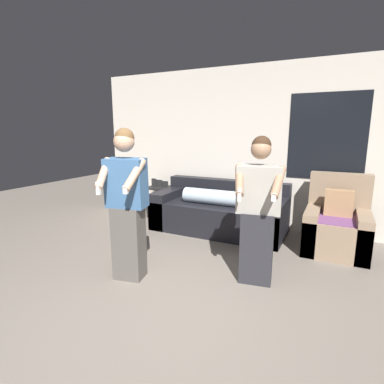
{
  "coord_description": "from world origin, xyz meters",
  "views": [
    {
      "loc": [
        1.32,
        -1.79,
        1.64
      ],
      "look_at": [
        -0.06,
        1.01,
        1.0
      ],
      "focal_mm": 28.0,
      "sensor_mm": 36.0,
      "label": 1
    }
  ],
  "objects_px": {
    "side_table": "(159,191)",
    "person_right": "(258,212)",
    "armchair": "(336,226)",
    "couch": "(219,212)",
    "person_left": "(127,205)"
  },
  "relations": [
    {
      "from": "person_left",
      "to": "person_right",
      "type": "relative_size",
      "value": 1.05
    },
    {
      "from": "armchair",
      "to": "couch",
      "type": "bearing_deg",
      "value": 178.12
    },
    {
      "from": "person_left",
      "to": "person_right",
      "type": "xyz_separation_m",
      "value": [
        1.31,
        0.54,
        -0.06
      ]
    },
    {
      "from": "side_table",
      "to": "person_right",
      "type": "xyz_separation_m",
      "value": [
        2.33,
        -1.71,
        0.29
      ]
    },
    {
      "from": "side_table",
      "to": "person_right",
      "type": "distance_m",
      "value": 2.91
    },
    {
      "from": "couch",
      "to": "armchair",
      "type": "height_order",
      "value": "armchair"
    },
    {
      "from": "person_left",
      "to": "person_right",
      "type": "distance_m",
      "value": 1.42
    },
    {
      "from": "couch",
      "to": "armchair",
      "type": "relative_size",
      "value": 2.05
    },
    {
      "from": "person_right",
      "to": "armchair",
      "type": "bearing_deg",
      "value": 61.11
    },
    {
      "from": "armchair",
      "to": "person_right",
      "type": "height_order",
      "value": "person_right"
    },
    {
      "from": "armchair",
      "to": "side_table",
      "type": "relative_size",
      "value": 1.41
    },
    {
      "from": "side_table",
      "to": "couch",
      "type": "bearing_deg",
      "value": -11.04
    },
    {
      "from": "side_table",
      "to": "person_right",
      "type": "bearing_deg",
      "value": -36.37
    },
    {
      "from": "side_table",
      "to": "armchair",
      "type": "bearing_deg",
      "value": -5.87
    },
    {
      "from": "armchair",
      "to": "person_left",
      "type": "distance_m",
      "value": 2.88
    }
  ]
}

